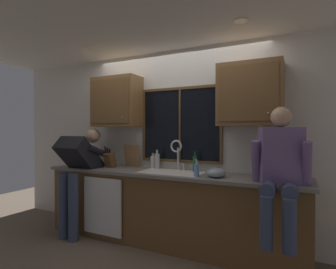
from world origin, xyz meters
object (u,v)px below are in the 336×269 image
mixing_bowl (216,173)px  cutting_board (132,156)px  bottle_green_glass (195,163)px  person_standing (79,168)px  person_sitting_on_counter (280,166)px  knife_block (110,160)px  bottle_tall_clear (153,162)px  soap_dispenser (197,170)px  bottle_amber_small (157,161)px

mixing_bowl → cutting_board: bearing=166.5°
bottle_green_glass → person_standing: bearing=-163.9°
person_sitting_on_counter → cutting_board: bearing=166.4°
knife_block → bottle_green_glass: knife_block is taller
knife_block → bottle_tall_clear: knife_block is taller
person_sitting_on_counter → soap_dispenser: 0.90m
bottle_amber_small → bottle_green_glass: bearing=-1.0°
mixing_bowl → soap_dispenser: 0.22m
knife_block → mixing_bowl: (1.58, -0.12, -0.06)m
person_sitting_on_counter → cutting_board: size_ratio=3.90×
person_standing → bottle_tall_clear: bearing=28.8°
knife_block → soap_dispenser: (1.37, -0.17, -0.03)m
person_sitting_on_counter → bottle_tall_clear: bearing=163.6°
person_sitting_on_counter → cutting_board: 2.08m
person_standing → cutting_board: size_ratio=4.56×
mixing_bowl → person_standing: bearing=-174.9°
person_standing → soap_dispenser: bearing=4.1°
soap_dispenser → bottle_green_glass: (-0.14, 0.33, 0.03)m
knife_block → bottle_amber_small: bearing=14.3°
bottle_green_glass → bottle_amber_small: bearing=179.0°
soap_dispenser → bottle_tall_clear: (-0.78, 0.38, 0.01)m
soap_dispenser → bottle_amber_small: bottle_amber_small is taller
person_sitting_on_counter → bottle_amber_small: 1.65m
mixing_bowl → soap_dispenser: size_ratio=1.11×
mixing_bowl → bottle_green_glass: bottle_green_glass is taller
mixing_bowl → bottle_amber_small: size_ratio=0.82×
mixing_bowl → soap_dispenser: bearing=-166.7°
person_standing → bottle_green_glass: 1.61m
bottle_green_glass → bottle_tall_clear: bearing=175.6°
person_standing → cutting_board: person_standing is taller
person_standing → bottle_green_glass: (1.54, 0.45, 0.10)m
cutting_board → bottle_amber_small: bearing=-4.7°
bottle_amber_small → person_sitting_on_counter: bearing=-15.9°
person_standing → bottle_tall_clear: size_ratio=6.71×
cutting_board → bottle_amber_small: 0.44m
knife_block → soap_dispenser: knife_block is taller
knife_block → cutting_board: bearing=40.8°
person_standing → soap_dispenser: size_ratio=7.37×
person_sitting_on_counter → mixing_bowl: (-0.68, 0.16, -0.13)m
cutting_board → soap_dispenser: (1.13, -0.37, -0.08)m
person_sitting_on_counter → bottle_amber_small: (-1.58, 0.45, -0.07)m
person_standing → bottle_amber_small: (0.99, 0.46, 0.10)m
mixing_bowl → soap_dispenser: soap_dispenser is taller
soap_dispenser → person_standing: bearing=-175.9°
person_sitting_on_counter → knife_block: size_ratio=3.92×
knife_block → bottle_green_glass: size_ratio=1.25×
person_sitting_on_counter → knife_block: bearing=172.9°
person_sitting_on_counter → bottle_green_glass: size_ratio=4.90×
bottle_green_glass → bottle_tall_clear: (-0.64, 0.05, -0.02)m
person_standing → bottle_tall_clear: 1.03m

